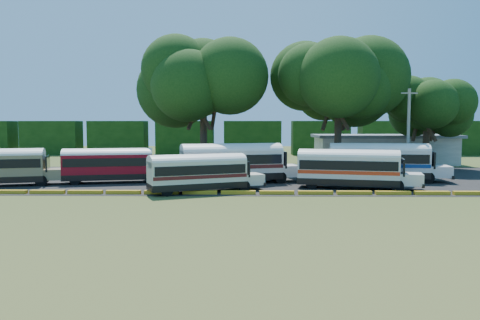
{
  "coord_description": "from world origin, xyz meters",
  "views": [
    {
      "loc": [
        -0.7,
        -35.11,
        5.49
      ],
      "look_at": [
        -1.46,
        6.0,
        2.31
      ],
      "focal_mm": 35.0,
      "sensor_mm": 36.0,
      "label": 1
    }
  ],
  "objects_px": {
    "bus_white_red": "(351,167)",
    "tree_west": "(203,77)",
    "bus_red": "(111,163)",
    "bus_cream_west": "(200,171)"
  },
  "relations": [
    {
      "from": "bus_red",
      "to": "bus_white_red",
      "type": "distance_m",
      "value": 21.76
    },
    {
      "from": "tree_west",
      "to": "bus_red",
      "type": "bearing_deg",
      "value": -128.13
    },
    {
      "from": "bus_red",
      "to": "tree_west",
      "type": "xyz_separation_m",
      "value": [
        7.72,
        9.83,
        8.93
      ]
    },
    {
      "from": "bus_white_red",
      "to": "tree_west",
      "type": "distance_m",
      "value": 21.15
    },
    {
      "from": "bus_red",
      "to": "bus_cream_west",
      "type": "xyz_separation_m",
      "value": [
        8.91,
        -5.97,
        -0.1
      ]
    },
    {
      "from": "bus_red",
      "to": "tree_west",
      "type": "bearing_deg",
      "value": 39.41
    },
    {
      "from": "bus_white_red",
      "to": "bus_red",
      "type": "bearing_deg",
      "value": -176.13
    },
    {
      "from": "bus_red",
      "to": "bus_white_red",
      "type": "relative_size",
      "value": 0.97
    },
    {
      "from": "bus_white_red",
      "to": "tree_west",
      "type": "relative_size",
      "value": 0.7
    },
    {
      "from": "bus_white_red",
      "to": "tree_west",
      "type": "bearing_deg",
      "value": 149.04
    }
  ]
}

